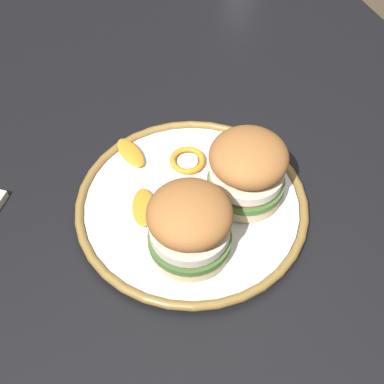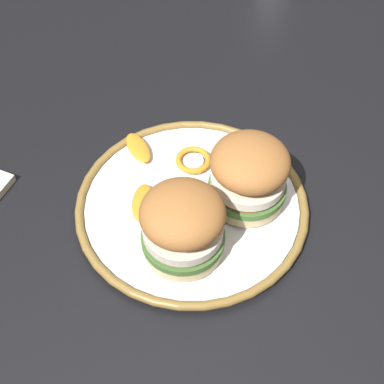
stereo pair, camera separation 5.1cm
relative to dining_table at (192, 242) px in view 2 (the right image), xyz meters
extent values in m
cube|color=black|center=(0.00, 0.00, 0.07)|extent=(1.44, 1.02, 0.03)
cube|color=black|center=(-0.66, 0.45, -0.30)|extent=(0.06, 0.06, 0.70)
cylinder|color=white|center=(0.00, 0.00, 0.09)|extent=(0.29, 0.29, 0.01)
torus|color=olive|center=(0.00, 0.00, 0.10)|extent=(0.32, 0.32, 0.01)
cylinder|color=white|center=(0.00, 0.00, 0.10)|extent=(0.22, 0.22, 0.00)
cylinder|color=beige|center=(0.02, 0.07, 0.11)|extent=(0.10, 0.10, 0.02)
cylinder|color=#477033|center=(0.02, 0.07, 0.12)|extent=(0.10, 0.10, 0.01)
cylinder|color=#BC3828|center=(0.02, 0.07, 0.13)|extent=(0.09, 0.09, 0.01)
cylinder|color=silver|center=(0.02, 0.07, 0.14)|extent=(0.10, 0.10, 0.01)
ellipsoid|color=#A36633|center=(0.02, 0.07, 0.18)|extent=(0.14, 0.14, 0.05)
cylinder|color=beige|center=(0.07, -0.03, 0.11)|extent=(0.10, 0.10, 0.02)
cylinder|color=#477033|center=(0.07, -0.03, 0.12)|extent=(0.10, 0.10, 0.01)
cylinder|color=#BC3828|center=(0.07, -0.03, 0.13)|extent=(0.09, 0.09, 0.01)
cylinder|color=silver|center=(0.07, -0.03, 0.14)|extent=(0.10, 0.10, 0.01)
ellipsoid|color=#A36633|center=(0.07, -0.03, 0.18)|extent=(0.13, 0.13, 0.05)
torus|color=orange|center=(-0.07, 0.02, 0.11)|extent=(0.07, 0.07, 0.01)
cylinder|color=#F4E5C6|center=(-0.07, 0.02, 0.10)|extent=(0.03, 0.03, 0.00)
ellipsoid|color=orange|center=(-0.11, -0.05, 0.11)|extent=(0.07, 0.04, 0.01)
ellipsoid|color=orange|center=(-0.01, -0.06, 0.11)|extent=(0.07, 0.05, 0.01)
camera|label=1|loc=(0.41, -0.18, 0.69)|focal=51.07mm
camera|label=2|loc=(0.43, -0.13, 0.69)|focal=51.07mm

